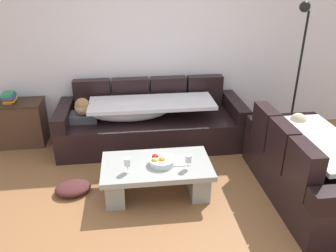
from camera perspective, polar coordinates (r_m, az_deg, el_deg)
The scene contains 13 objects.
ground_plane at distance 3.61m, azimuth -0.27°, elevation -14.89°, with size 14.00×14.00×0.00m, color #915F38.
back_wall at distance 5.00m, azimuth -3.25°, elevation 13.86°, with size 9.00×0.10×2.70m, color white.
couch_along_wall at distance 4.81m, azimuth -3.32°, elevation 0.57°, with size 2.59×0.92×0.88m.
couch_near_window at distance 4.04m, azimuth 22.76°, elevation -6.56°, with size 0.92×1.76×0.88m.
coffee_table at distance 3.79m, azimuth -1.94°, elevation -8.23°, with size 1.20×0.68×0.38m.
fruit_bowl at distance 3.68m, azimuth -1.24°, elevation -5.98°, with size 0.28×0.28×0.10m.
wine_glass_near_left at distance 3.53m, azimuth -6.91°, elevation -6.16°, with size 0.07×0.07×0.17m.
wine_glass_near_right at distance 3.57m, azimuth 3.43°, elevation -5.66°, with size 0.07×0.07×0.17m.
open_magazine at distance 3.75m, azimuth 1.44°, elevation -5.97°, with size 0.28×0.21×0.01m, color white.
side_cabinet at distance 5.26m, azimuth -23.89°, elevation 0.46°, with size 0.72×0.44×0.64m.
book_stack_on_cabinet at distance 5.14m, azimuth -25.34°, elevation 4.41°, with size 0.18×0.23×0.14m.
floor_lamp at distance 5.10m, azimuth 21.16°, elevation 9.76°, with size 0.33×0.31×1.95m.
crumpled_garment at distance 4.03m, azimuth -15.80°, elevation -10.06°, with size 0.40×0.32×0.12m, color #4C2323.
Camera 1 is at (-0.32, -2.75, 2.31)m, focal length 35.99 mm.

